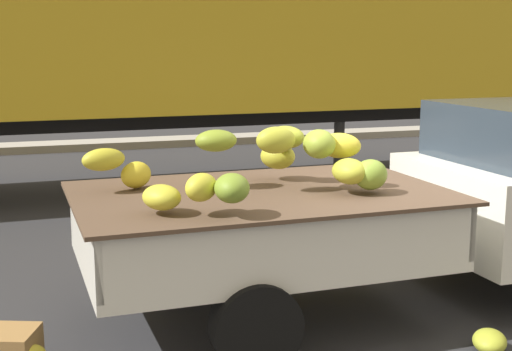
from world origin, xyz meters
The scene contains 5 objects.
ground centered at (0.00, 0.00, 0.00)m, with size 220.00×220.00×0.00m, color #28282B.
curb_strip centered at (0.00, 10.33, 0.08)m, with size 80.00×0.80×0.16m, color gray.
pickup_truck centered at (0.52, 0.17, 0.89)m, with size 5.20×1.97×1.70m.
semi_trailer centered at (-1.61, 5.72, 2.54)m, with size 12.05×2.85×3.95m.
fallen_banana_bunch_by_wheel centered at (-0.09, -0.95, 0.08)m, with size 0.33×0.25×0.16m, color #A3AA2E.
Camera 1 is at (-3.25, -5.11, 2.24)m, focal length 50.06 mm.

